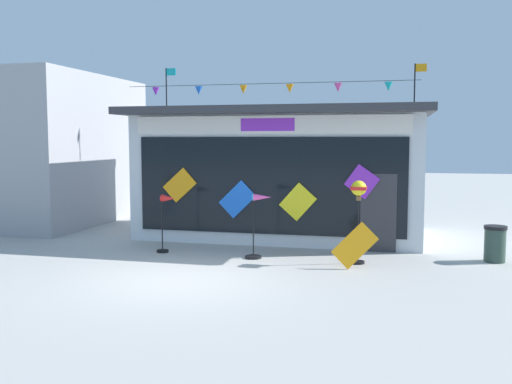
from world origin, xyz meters
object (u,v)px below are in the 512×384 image
kite_shop_building (283,172)px  trash_bin (495,244)px  wind_spinner_far_left (166,214)px  wind_spinner_center_left (359,197)px  display_kite_on_ground (355,245)px  wind_spinner_left (258,222)px

kite_shop_building → trash_bin: (5.59, -2.72, -1.46)m
wind_spinner_far_left → trash_bin: bearing=5.8°
kite_shop_building → wind_spinner_center_left: kite_shop_building is taller
trash_bin → display_kite_on_ground: 3.48m
wind_spinner_far_left → wind_spinner_left: wind_spinner_left is taller
trash_bin → display_kite_on_ground: size_ratio=0.87×
kite_shop_building → wind_spinner_left: 3.81m
wind_spinner_left → display_kite_on_ground: wind_spinner_left is taller
wind_spinner_far_left → wind_spinner_center_left: bearing=-1.8°
wind_spinner_center_left → display_kite_on_ground: size_ratio=1.97×
wind_spinner_left → trash_bin: (5.48, 0.96, -0.46)m
wind_spinner_center_left → trash_bin: wind_spinner_center_left is taller
trash_bin → wind_spinner_center_left: bearing=-162.9°
wind_spinner_center_left → trash_bin: size_ratio=2.26×
trash_bin → display_kite_on_ground: bearing=-154.7°
kite_shop_building → display_kite_on_ground: (2.45, -4.20, -1.37)m
trash_bin → display_kite_on_ground: display_kite_on_ground is taller
wind_spinner_far_left → display_kite_on_ground: (4.77, -0.68, -0.46)m
wind_spinner_center_left → wind_spinner_left: bearing=-179.9°
kite_shop_building → display_kite_on_ground: kite_shop_building is taller
wind_spinner_left → display_kite_on_ground: (2.34, -0.53, -0.38)m
kite_shop_building → wind_spinner_center_left: 4.44m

